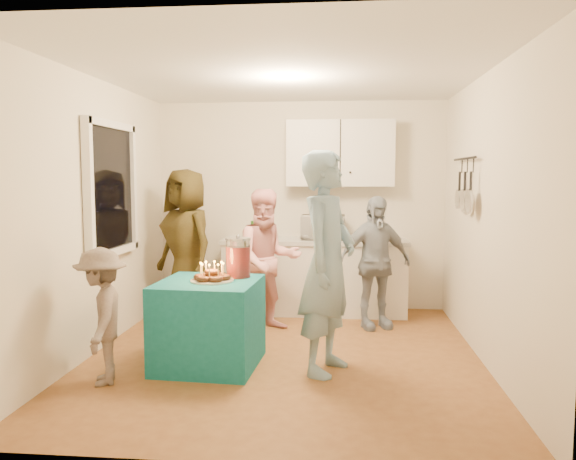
# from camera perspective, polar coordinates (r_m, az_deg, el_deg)

# --- Properties ---
(floor) EXTENTS (4.00, 4.00, 0.00)m
(floor) POSITION_cam_1_polar(r_m,az_deg,el_deg) (5.38, -0.36, -12.64)
(floor) COLOR brown
(floor) RESTS_ON ground
(ceiling) EXTENTS (4.00, 4.00, 0.00)m
(ceiling) POSITION_cam_1_polar(r_m,az_deg,el_deg) (5.20, -0.38, 15.73)
(ceiling) COLOR white
(ceiling) RESTS_ON floor
(back_wall) EXTENTS (3.60, 3.60, 0.00)m
(back_wall) POSITION_cam_1_polar(r_m,az_deg,el_deg) (7.12, 1.26, 2.48)
(back_wall) COLOR silver
(back_wall) RESTS_ON floor
(left_wall) EXTENTS (4.00, 4.00, 0.00)m
(left_wall) POSITION_cam_1_polar(r_m,az_deg,el_deg) (5.61, -19.01, 1.35)
(left_wall) COLOR silver
(left_wall) RESTS_ON floor
(right_wall) EXTENTS (4.00, 4.00, 0.00)m
(right_wall) POSITION_cam_1_polar(r_m,az_deg,el_deg) (5.26, 19.53, 1.08)
(right_wall) COLOR silver
(right_wall) RESTS_ON floor
(window_night) EXTENTS (0.04, 1.00, 1.20)m
(window_night) POSITION_cam_1_polar(r_m,az_deg,el_deg) (5.86, -17.60, 4.01)
(window_night) COLOR black
(window_night) RESTS_ON left_wall
(counter) EXTENTS (2.20, 0.58, 0.86)m
(counter) POSITION_cam_1_polar(r_m,az_deg,el_deg) (6.91, 2.72, -4.89)
(counter) COLOR white
(counter) RESTS_ON floor
(countertop) EXTENTS (2.24, 0.62, 0.05)m
(countertop) POSITION_cam_1_polar(r_m,az_deg,el_deg) (6.84, 2.74, -1.14)
(countertop) COLOR beige
(countertop) RESTS_ON counter
(upper_cabinet) EXTENTS (1.30, 0.30, 0.80)m
(upper_cabinet) POSITION_cam_1_polar(r_m,az_deg,el_deg) (6.95, 5.33, 7.75)
(upper_cabinet) COLOR white
(upper_cabinet) RESTS_ON back_wall
(pot_rack) EXTENTS (0.12, 1.00, 0.60)m
(pot_rack) POSITION_cam_1_polar(r_m,az_deg,el_deg) (5.91, 17.22, 4.52)
(pot_rack) COLOR black
(pot_rack) RESTS_ON right_wall
(microwave) EXTENTS (0.53, 0.37, 0.29)m
(microwave) POSITION_cam_1_polar(r_m,az_deg,el_deg) (6.82, 3.57, 0.28)
(microwave) COLOR white
(microwave) RESTS_ON countertop
(party_table) EXTENTS (0.90, 0.90, 0.76)m
(party_table) POSITION_cam_1_polar(r_m,az_deg,el_deg) (5.07, -8.04, -9.37)
(party_table) COLOR #126B77
(party_table) RESTS_ON floor
(donut_cake) EXTENTS (0.38, 0.38, 0.18)m
(donut_cake) POSITION_cam_1_polar(r_m,az_deg,el_deg) (4.95, -7.73, -4.16)
(donut_cake) COLOR #381C0C
(donut_cake) RESTS_ON party_table
(punch_jar) EXTENTS (0.22, 0.22, 0.34)m
(punch_jar) POSITION_cam_1_polar(r_m,az_deg,el_deg) (5.11, -5.07, -2.92)
(punch_jar) COLOR red
(punch_jar) RESTS_ON party_table
(man_birthday) EXTENTS (0.66, 0.80, 1.89)m
(man_birthday) POSITION_cam_1_polar(r_m,az_deg,el_deg) (4.78, 4.04, -3.30)
(man_birthday) COLOR #83A6BF
(man_birthday) RESTS_ON floor
(woman_back_left) EXTENTS (1.02, 0.98, 1.76)m
(woman_back_left) POSITION_cam_1_polar(r_m,az_deg,el_deg) (6.65, -10.28, -1.48)
(woman_back_left) COLOR brown
(woman_back_left) RESTS_ON floor
(woman_back_center) EXTENTS (0.91, 0.82, 1.54)m
(woman_back_center) POSITION_cam_1_polar(r_m,az_deg,el_deg) (6.09, -2.06, -3.07)
(woman_back_center) COLOR pink
(woman_back_center) RESTS_ON floor
(woman_back_right) EXTENTS (0.93, 0.65, 1.46)m
(woman_back_right) POSITION_cam_1_polar(r_m,az_deg,el_deg) (6.24, 8.75, -3.26)
(woman_back_right) COLOR #112139
(woman_back_right) RESTS_ON floor
(child_near_left) EXTENTS (0.62, 0.81, 1.11)m
(child_near_left) POSITION_cam_1_polar(r_m,az_deg,el_deg) (4.81, -18.44, -8.29)
(child_near_left) COLOR #60524D
(child_near_left) RESTS_ON floor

